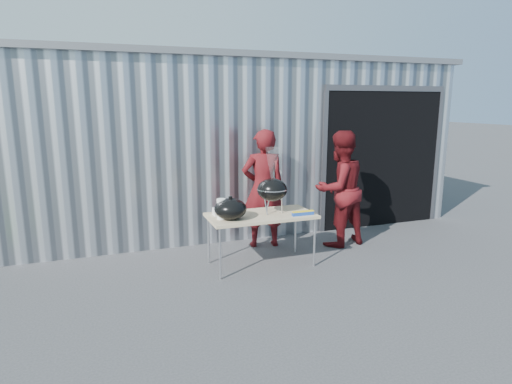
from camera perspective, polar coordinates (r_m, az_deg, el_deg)
name	(u,v)px	position (r m, az deg, el deg)	size (l,w,h in m)	color
ground	(244,283)	(5.68, -1.67, -11.99)	(80.00, 80.00, 0.00)	#363639
building	(218,137)	(9.89, -5.06, 7.37)	(8.20, 6.20, 3.10)	silver
folding_table	(261,217)	(6.05, 0.68, -3.36)	(1.50, 0.75, 0.75)	tan
kettle_grill	(272,184)	(6.03, 2.18, 1.08)	(0.44, 0.44, 0.94)	black
grill_lid	(230,209)	(5.76, -3.42, -2.26)	(0.44, 0.44, 0.32)	black
paper_towels	(221,209)	(5.78, -4.66, -2.27)	(0.12, 0.12, 0.28)	white
white_tub	(220,212)	(6.01, -4.78, -2.61)	(0.20, 0.15, 0.10)	white
foil_box	(303,213)	(6.01, 6.27, -2.82)	(0.32, 0.06, 0.06)	#183E9D
person_cook	(263,189)	(6.83, 0.98, 0.45)	(0.69, 0.45, 1.89)	#4F0E11
person_bystander	(339,189)	(7.01, 11.07, 0.41)	(0.91, 0.71, 1.87)	#4F0E11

